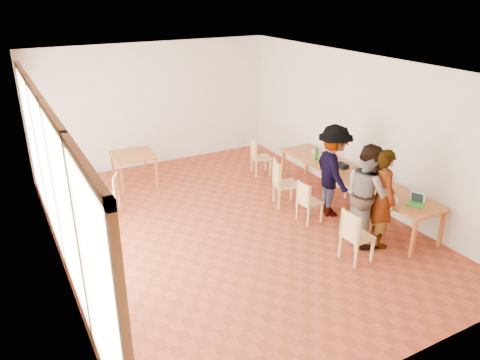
# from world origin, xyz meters

# --- Properties ---
(ground) EXTENTS (8.00, 8.00, 0.00)m
(ground) POSITION_xyz_m (0.00, 0.00, 0.00)
(ground) COLOR #A54028
(ground) RESTS_ON ground
(wall_back) EXTENTS (6.00, 0.10, 3.00)m
(wall_back) POSITION_xyz_m (0.00, 4.00, 1.50)
(wall_back) COLOR silver
(wall_back) RESTS_ON ground
(wall_front) EXTENTS (6.00, 0.10, 3.00)m
(wall_front) POSITION_xyz_m (0.00, -4.00, 1.50)
(wall_front) COLOR silver
(wall_front) RESTS_ON ground
(wall_right) EXTENTS (0.10, 8.00, 3.00)m
(wall_right) POSITION_xyz_m (3.00, 0.00, 1.50)
(wall_right) COLOR silver
(wall_right) RESTS_ON ground
(window_wall) EXTENTS (0.10, 8.00, 3.00)m
(window_wall) POSITION_xyz_m (-2.96, 0.00, 1.50)
(window_wall) COLOR white
(window_wall) RESTS_ON ground
(ceiling) EXTENTS (6.00, 8.00, 0.04)m
(ceiling) POSITION_xyz_m (0.00, 0.00, 3.02)
(ceiling) COLOR white
(ceiling) RESTS_ON wall_back
(communal_table) EXTENTS (0.80, 4.00, 0.75)m
(communal_table) POSITION_xyz_m (2.50, -0.44, 0.70)
(communal_table) COLOR #B76828
(communal_table) RESTS_ON ground
(side_table) EXTENTS (0.90, 0.90, 0.75)m
(side_table) POSITION_xyz_m (-0.98, 2.83, 0.67)
(side_table) COLOR #B76828
(side_table) RESTS_ON ground
(chair_near) EXTENTS (0.45, 0.45, 0.48)m
(chair_near) POSITION_xyz_m (1.21, -1.98, 0.56)
(chair_near) COLOR #DDB46E
(chair_near) RESTS_ON ground
(chair_mid) EXTENTS (0.41, 0.41, 0.44)m
(chair_mid) POSITION_xyz_m (1.36, -0.50, 0.51)
(chair_mid) COLOR #DDB46E
(chair_mid) RESTS_ON ground
(chair_far) EXTENTS (0.57, 0.57, 0.52)m
(chair_far) POSITION_xyz_m (1.35, 0.36, 0.59)
(chair_far) COLOR #DDB46E
(chair_far) RESTS_ON ground
(chair_empty) EXTENTS (0.50, 0.50, 0.47)m
(chair_empty) POSITION_xyz_m (1.79, 2.06, 0.54)
(chair_empty) COLOR #DDB46E
(chair_empty) RESTS_ON ground
(chair_spare) EXTENTS (0.51, 0.51, 0.44)m
(chair_spare) POSITION_xyz_m (-1.77, 1.64, 0.50)
(chair_spare) COLOR #DDB46E
(chair_spare) RESTS_ON ground
(person_near) EXTENTS (0.60, 0.74, 1.76)m
(person_near) POSITION_xyz_m (2.00, -1.76, 0.88)
(person_near) COLOR gray
(person_near) RESTS_ON ground
(person_mid) EXTENTS (0.87, 1.01, 1.80)m
(person_mid) POSITION_xyz_m (1.86, -1.54, 0.90)
(person_mid) COLOR gray
(person_mid) RESTS_ON ground
(person_far) EXTENTS (0.97, 1.32, 1.82)m
(person_far) POSITION_xyz_m (2.01, -0.43, 0.91)
(person_far) COLOR gray
(person_far) RESTS_ON ground
(laptop_near) EXTENTS (0.32, 0.34, 0.23)m
(laptop_near) POSITION_xyz_m (2.53, -2.02, 0.81)
(laptop_near) COLOR green
(laptop_near) RESTS_ON communal_table
(laptop_mid) EXTENTS (0.27, 0.28, 0.19)m
(laptop_mid) POSITION_xyz_m (2.49, -0.87, 0.80)
(laptop_mid) COLOR green
(laptop_mid) RESTS_ON communal_table
(laptop_far) EXTENTS (0.23, 0.24, 0.18)m
(laptop_far) POSITION_xyz_m (2.51, 0.54, 0.80)
(laptop_far) COLOR green
(laptop_far) RESTS_ON communal_table
(yellow_mug) EXTENTS (0.13, 0.13, 0.10)m
(yellow_mug) POSITION_xyz_m (2.21, -0.30, 0.80)
(yellow_mug) COLOR yellow
(yellow_mug) RESTS_ON communal_table
(green_bottle) EXTENTS (0.07, 0.07, 0.28)m
(green_bottle) POSITION_xyz_m (2.37, 0.57, 0.89)
(green_bottle) COLOR #196923
(green_bottle) RESTS_ON communal_table
(clear_glass) EXTENTS (0.07, 0.07, 0.09)m
(clear_glass) POSITION_xyz_m (2.28, -1.82, 0.80)
(clear_glass) COLOR silver
(clear_glass) RESTS_ON communal_table
(condiment_cup) EXTENTS (0.08, 0.08, 0.06)m
(condiment_cup) POSITION_xyz_m (2.58, 0.94, 0.78)
(condiment_cup) COLOR white
(condiment_cup) RESTS_ON communal_table
(pink_phone) EXTENTS (0.05, 0.10, 0.01)m
(pink_phone) POSITION_xyz_m (2.20, -0.87, 0.76)
(pink_phone) COLOR #F84BA0
(pink_phone) RESTS_ON communal_table
(black_pouch) EXTENTS (0.16, 0.26, 0.09)m
(black_pouch) POSITION_xyz_m (2.56, -0.06, 0.80)
(black_pouch) COLOR black
(black_pouch) RESTS_ON communal_table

